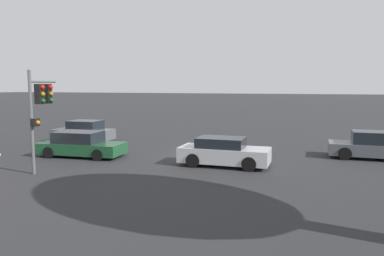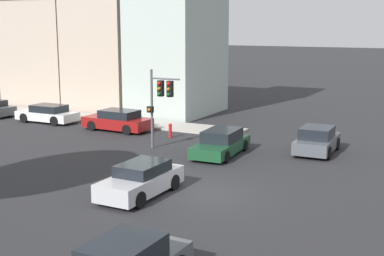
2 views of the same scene
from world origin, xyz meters
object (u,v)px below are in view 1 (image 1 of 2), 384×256
Objects in this scene: traffic_signal at (40,103)px; crossing_car_3 at (81,145)px; crossing_car_0 at (224,152)px; crossing_car_1 at (371,146)px; crossing_car_2 at (84,132)px.

crossing_car_3 is at bearing 94.39° from traffic_signal.
crossing_car_3 is at bearing -179.43° from crossing_car_0.
traffic_signal is at bearing -86.24° from crossing_car_3.
crossing_car_0 is at bearing 30.85° from crossing_car_1.
crossing_car_2 reaches higher than crossing_car_3.
crossing_car_3 is (15.14, 4.10, -0.04)m from crossing_car_1.
traffic_signal is 8.75m from crossing_car_0.
traffic_signal is 1.14× the size of crossing_car_2.
crossing_car_2 is at bearing 109.17° from traffic_signal.
crossing_car_0 reaches higher than crossing_car_3.
crossing_car_1 reaches higher than crossing_car_3.
crossing_car_1 is (-7.11, -4.11, 0.02)m from crossing_car_0.
crossing_car_0 is at bearing 154.98° from crossing_car_2.
crossing_car_1 is 17.95m from crossing_car_2.
crossing_car_1 is at bearing 12.12° from crossing_car_3.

